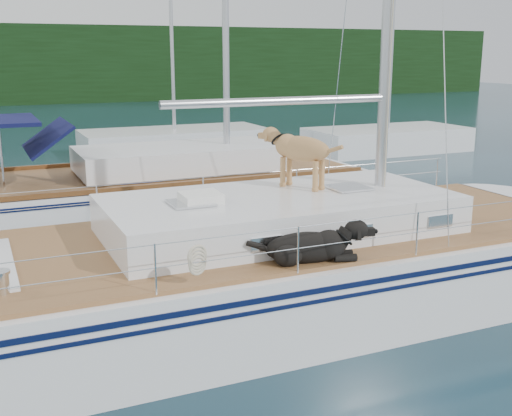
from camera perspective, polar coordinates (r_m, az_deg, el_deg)
name	(u,v)px	position (r m, az deg, el deg)	size (l,w,h in m)	color
ground	(231,316)	(9.87, -2.21, -9.60)	(120.00, 120.00, 0.00)	black
tree_line	(12,64)	(53.54, -20.86, 11.83)	(90.00, 3.00, 6.00)	black
shore_bank	(14,95)	(54.83, -20.73, 9.35)	(92.00, 1.00, 1.20)	#595147
main_sailboat	(237,273)	(9.65, -1.69, -5.81)	(12.00, 3.80, 14.01)	white
neighbor_sailboat	(137,196)	(15.31, -10.56, 1.10)	(11.00, 3.50, 13.30)	white
bg_boat_center	(175,142)	(25.74, -7.23, 5.86)	(7.20, 3.00, 11.65)	white
bg_boat_east	(387,140)	(26.58, 11.58, 5.95)	(6.40, 3.00, 11.65)	white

